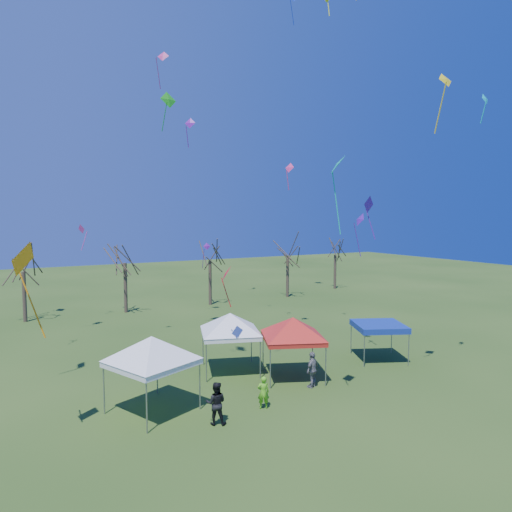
{
  "coord_description": "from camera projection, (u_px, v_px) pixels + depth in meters",
  "views": [
    {
      "loc": [
        -12.21,
        -18.2,
        8.85
      ],
      "look_at": [
        -0.38,
        3.0,
        6.79
      ],
      "focal_mm": 32.0,
      "sensor_mm": 36.0,
      "label": 1
    }
  ],
  "objects": [
    {
      "name": "kite_1",
      "position": [
        226.0,
        274.0,
        23.18
      ],
      "size": [
        0.98,
        1.14,
        2.23
      ],
      "rotation": [
        0.0,
        0.0,
        4.22
      ],
      "color": "red",
      "rests_on": "ground"
    },
    {
      "name": "kite_9",
      "position": [
        485.0,
        100.0,
        24.47
      ],
      "size": [
        0.66,
        0.37,
        1.61
      ],
      "rotation": [
        0.0,
        0.0,
        0.14
      ],
      "color": "#0CB0BE",
      "rests_on": "ground"
    },
    {
      "name": "person_green",
      "position": [
        263.0,
        392.0,
        21.12
      ],
      "size": [
        0.65,
        0.54,
        1.52
      ],
      "primitive_type": "imported",
      "rotation": [
        0.0,
        0.0,
        2.77
      ],
      "color": "#60C51F",
      "rests_on": "ground"
    },
    {
      "name": "person_dark",
      "position": [
        216.0,
        403.0,
        19.48
      ],
      "size": [
        1.13,
        1.05,
        1.84
      ],
      "primitive_type": "imported",
      "rotation": [
        0.0,
        0.0,
        2.62
      ],
      "color": "black",
      "rests_on": "ground"
    },
    {
      "name": "kite_0",
      "position": [
        445.0,
        81.0,
        22.09
      ],
      "size": [
        0.89,
        0.63,
        2.95
      ],
      "rotation": [
        0.0,
        0.0,
        6.26
      ],
      "color": "yellow",
      "rests_on": "ground"
    },
    {
      "name": "ground",
      "position": [
        292.0,
        397.0,
        22.51
      ],
      "size": [
        140.0,
        140.0,
        0.0
      ],
      "primitive_type": "plane",
      "color": "#284616",
      "rests_on": "ground"
    },
    {
      "name": "kite_27",
      "position": [
        368.0,
        205.0,
        27.71
      ],
      "size": [
        1.11,
        0.72,
        2.69
      ],
      "rotation": [
        0.0,
        0.0,
        3.44
      ],
      "color": "#5118A9",
      "rests_on": "ground"
    },
    {
      "name": "kite_13",
      "position": [
        82.0,
        229.0,
        39.0
      ],
      "size": [
        0.77,
        0.92,
        2.24
      ],
      "rotation": [
        0.0,
        0.0,
        2.04
      ],
      "color": "#CA2D9D",
      "rests_on": "ground"
    },
    {
      "name": "tent_white_mid",
      "position": [
        230.0,
        317.0,
        25.97
      ],
      "size": [
        4.22,
        4.22,
        3.94
      ],
      "rotation": [
        0.0,
        0.0,
        -0.33
      ],
      "color": "gray",
      "rests_on": "ground"
    },
    {
      "name": "kite_14",
      "position": [
        22.0,
        259.0,
        16.88
      ],
      "size": [
        1.41,
        1.6,
        3.82
      ],
      "rotation": [
        0.0,
        0.0,
        4.13
      ],
      "color": "orange",
      "rests_on": "ground"
    },
    {
      "name": "kite_22",
      "position": [
        207.0,
        247.0,
        45.09
      ],
      "size": [
        0.83,
        0.81,
        2.58
      ],
      "rotation": [
        0.0,
        0.0,
        6.15
      ],
      "color": "purple",
      "rests_on": "ground"
    },
    {
      "name": "tent_white_west",
      "position": [
        152.0,
        341.0,
        20.55
      ],
      "size": [
        4.24,
        4.24,
        4.05
      ],
      "rotation": [
        0.0,
        0.0,
        0.39
      ],
      "color": "gray",
      "rests_on": "ground"
    },
    {
      "name": "tree_3",
      "position": [
        210.0,
        245.0,
        45.85
      ],
      "size": [
        3.59,
        3.59,
        7.91
      ],
      "color": "#3D2D21",
      "rests_on": "ground"
    },
    {
      "name": "tent_red",
      "position": [
        293.0,
        321.0,
        24.96
      ],
      "size": [
        4.12,
        4.12,
        3.92
      ],
      "rotation": [
        0.0,
        0.0,
        -0.4
      ],
      "color": "gray",
      "rests_on": "ground"
    },
    {
      "name": "tree_2",
      "position": [
        124.0,
        245.0,
        42.04
      ],
      "size": [
        3.71,
        3.71,
        8.18
      ],
      "color": "#3D2D21",
      "rests_on": "ground"
    },
    {
      "name": "tree_5",
      "position": [
        335.0,
        243.0,
        56.22
      ],
      "size": [
        3.39,
        3.39,
        7.46
      ],
      "color": "#3D2D21",
      "rests_on": "ground"
    },
    {
      "name": "kite_11",
      "position": [
        169.0,
        100.0,
        31.42
      ],
      "size": [
        1.33,
        0.82,
        2.77
      ],
      "rotation": [
        0.0,
        0.0,
        0.22
      ],
      "color": "#199617",
      "rests_on": "ground"
    },
    {
      "name": "kite_5",
      "position": [
        337.0,
        166.0,
        19.55
      ],
      "size": [
        1.24,
        1.31,
        3.48
      ],
      "rotation": [
        0.0,
        0.0,
        4.09
      ],
      "color": "#0BB095",
      "rests_on": "ground"
    },
    {
      "name": "kite_18",
      "position": [
        289.0,
        168.0,
        33.57
      ],
      "size": [
        0.56,
        0.84,
        2.02
      ],
      "rotation": [
        0.0,
        0.0,
        5.06
      ],
      "color": "#EC347B",
      "rests_on": "ground"
    },
    {
      "name": "kite_17",
      "position": [
        360.0,
        220.0,
        33.1
      ],
      "size": [
        0.79,
        1.16,
        3.25
      ],
      "rotation": [
        0.0,
        0.0,
        4.48
      ],
      "color": "#4D17A1",
      "rests_on": "ground"
    },
    {
      "name": "kite_26",
      "position": [
        163.0,
        57.0,
        34.3
      ],
      "size": [
        1.08,
        1.04,
        2.73
      ],
      "rotation": [
        0.0,
        0.0,
        5.61
      ],
      "color": "#D72F80",
      "rests_on": "ground"
    },
    {
      "name": "person_grey",
      "position": [
        312.0,
        369.0,
        23.74
      ],
      "size": [
        1.19,
        0.89,
        1.89
      ],
      "primitive_type": "imported",
      "rotation": [
        0.0,
        0.0,
        3.59
      ],
      "color": "slate",
      "rests_on": "ground"
    },
    {
      "name": "tent_blue",
      "position": [
        379.0,
        326.0,
        28.26
      ],
      "size": [
        3.85,
        3.85,
        2.28
      ],
      "rotation": [
        0.0,
        0.0,
        -0.43
      ],
      "color": "gray",
      "rests_on": "ground"
    },
    {
      "name": "tree_4",
      "position": [
        288.0,
        243.0,
        50.34
      ],
      "size": [
        3.58,
        3.58,
        7.89
      ],
      "color": "#3D2D21",
      "rests_on": "ground"
    },
    {
      "name": "kite_24",
      "position": [
        190.0,
        124.0,
        32.49
      ],
      "size": [
        0.76,
        0.72,
        2.09
      ],
      "rotation": [
        0.0,
        0.0,
        5.54
      ],
      "color": "purple",
      "rests_on": "ground"
    },
    {
      "name": "tree_1",
      "position": [
        23.0,
        254.0,
        38.25
      ],
      "size": [
        3.42,
        3.42,
        7.54
      ],
      "color": "#3D2D21",
      "rests_on": "ground"
    }
  ]
}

